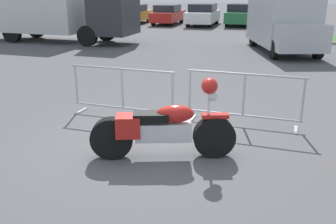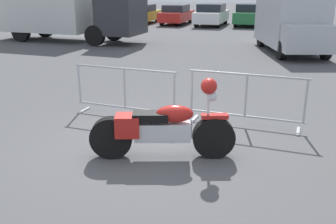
{
  "view_description": "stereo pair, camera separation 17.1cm",
  "coord_description": "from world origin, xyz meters",
  "px_view_note": "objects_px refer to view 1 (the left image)",
  "views": [
    {
      "loc": [
        1.52,
        -5.88,
        2.68
      ],
      "look_at": [
        0.35,
        0.01,
        0.65
      ],
      "focal_mm": 40.0,
      "sensor_mm": 36.0,
      "label": 1
    },
    {
      "loc": [
        1.68,
        -5.84,
        2.68
      ],
      "look_at": [
        0.35,
        0.01,
        0.65
      ],
      "focal_mm": 40.0,
      "sensor_mm": 36.0,
      "label": 2
    }
  ],
  "objects_px": {
    "crowd_barrier_far": "(244,98)",
    "delivery_van": "(283,22)",
    "crowd_barrier_near": "(122,92)",
    "parked_car_black": "(101,13)",
    "box_truck": "(51,8)",
    "parked_car_white": "(203,14)",
    "parked_car_green": "(241,14)",
    "parked_car_red": "(168,14)",
    "motorcycle": "(163,128)",
    "parked_car_yellow": "(134,14)"
  },
  "relations": [
    {
      "from": "crowd_barrier_far",
      "to": "delivery_van",
      "type": "relative_size",
      "value": 0.44
    },
    {
      "from": "crowd_barrier_near",
      "to": "crowd_barrier_far",
      "type": "relative_size",
      "value": 1.0
    },
    {
      "from": "crowd_barrier_near",
      "to": "parked_car_black",
      "type": "height_order",
      "value": "parked_car_black"
    },
    {
      "from": "box_truck",
      "to": "parked_car_white",
      "type": "relative_size",
      "value": 1.73
    },
    {
      "from": "parked_car_green",
      "to": "parked_car_red",
      "type": "bearing_deg",
      "value": 96.39
    },
    {
      "from": "box_truck",
      "to": "parked_car_green",
      "type": "height_order",
      "value": "box_truck"
    },
    {
      "from": "motorcycle",
      "to": "parked_car_yellow",
      "type": "distance_m",
      "value": 23.32
    },
    {
      "from": "crowd_barrier_far",
      "to": "parked_car_green",
      "type": "height_order",
      "value": "parked_car_green"
    },
    {
      "from": "motorcycle",
      "to": "delivery_van",
      "type": "distance_m",
      "value": 11.7
    },
    {
      "from": "motorcycle",
      "to": "delivery_van",
      "type": "height_order",
      "value": "delivery_van"
    },
    {
      "from": "crowd_barrier_near",
      "to": "parked_car_yellow",
      "type": "distance_m",
      "value": 21.24
    },
    {
      "from": "crowd_barrier_far",
      "to": "box_truck",
      "type": "relative_size",
      "value": 0.29
    },
    {
      "from": "parked_car_yellow",
      "to": "crowd_barrier_near",
      "type": "bearing_deg",
      "value": -159.87
    },
    {
      "from": "motorcycle",
      "to": "crowd_barrier_far",
      "type": "relative_size",
      "value": 1.01
    },
    {
      "from": "parked_car_yellow",
      "to": "parked_car_red",
      "type": "relative_size",
      "value": 0.98
    },
    {
      "from": "box_truck",
      "to": "parked_car_green",
      "type": "xyz_separation_m",
      "value": [
        9.16,
        10.05,
        -0.87
      ]
    },
    {
      "from": "delivery_van",
      "to": "parked_car_yellow",
      "type": "distance_m",
      "value": 14.64
    },
    {
      "from": "motorcycle",
      "to": "parked_car_green",
      "type": "bearing_deg",
      "value": 74.34
    },
    {
      "from": "parked_car_green",
      "to": "motorcycle",
      "type": "bearing_deg",
      "value": -177.7
    },
    {
      "from": "motorcycle",
      "to": "crowd_barrier_far",
      "type": "distance_m",
      "value": 2.19
    },
    {
      "from": "box_truck",
      "to": "parked_car_white",
      "type": "height_order",
      "value": "box_truck"
    },
    {
      "from": "parked_car_red",
      "to": "parked_car_white",
      "type": "bearing_deg",
      "value": -94.08
    },
    {
      "from": "motorcycle",
      "to": "parked_car_red",
      "type": "xyz_separation_m",
      "value": [
        -4.32,
        22.11,
        0.2
      ]
    },
    {
      "from": "crowd_barrier_far",
      "to": "parked_car_red",
      "type": "xyz_separation_m",
      "value": [
        -5.58,
        20.32,
        0.15
      ]
    },
    {
      "from": "parked_car_yellow",
      "to": "parked_car_red",
      "type": "xyz_separation_m",
      "value": [
        2.61,
        -0.15,
        0.01
      ]
    },
    {
      "from": "crowd_barrier_far",
      "to": "parked_car_yellow",
      "type": "distance_m",
      "value": 22.05
    },
    {
      "from": "parked_car_red",
      "to": "parked_car_yellow",
      "type": "bearing_deg",
      "value": 91.29
    },
    {
      "from": "box_truck",
      "to": "crowd_barrier_far",
      "type": "bearing_deg",
      "value": -40.96
    },
    {
      "from": "box_truck",
      "to": "parked_car_red",
      "type": "distance_m",
      "value": 10.68
    },
    {
      "from": "crowd_barrier_near",
      "to": "parked_car_green",
      "type": "xyz_separation_m",
      "value": [
        2.16,
        20.48,
        0.21
      ]
    },
    {
      "from": "parked_car_green",
      "to": "parked_car_white",
      "type": "bearing_deg",
      "value": 106.73
    },
    {
      "from": "parked_car_yellow",
      "to": "parked_car_red",
      "type": "distance_m",
      "value": 2.62
    },
    {
      "from": "crowd_barrier_far",
      "to": "box_truck",
      "type": "xyz_separation_m",
      "value": [
        -9.51,
        10.43,
        1.08
      ]
    },
    {
      "from": "motorcycle",
      "to": "parked_car_white",
      "type": "height_order",
      "value": "parked_car_white"
    },
    {
      "from": "delivery_van",
      "to": "parked_car_yellow",
      "type": "xyz_separation_m",
      "value": [
        -9.73,
        10.93,
        -0.55
      ]
    },
    {
      "from": "parked_car_black",
      "to": "crowd_barrier_far",
      "type": "bearing_deg",
      "value": -147.59
    },
    {
      "from": "motorcycle",
      "to": "parked_car_red",
      "type": "height_order",
      "value": "parked_car_red"
    },
    {
      "from": "crowd_barrier_far",
      "to": "parked_car_green",
      "type": "xyz_separation_m",
      "value": [
        -0.35,
        20.48,
        0.21
      ]
    },
    {
      "from": "crowd_barrier_far",
      "to": "parked_car_white",
      "type": "bearing_deg",
      "value": 98.48
    },
    {
      "from": "parked_car_green",
      "to": "crowd_barrier_far",
      "type": "bearing_deg",
      "value": -174.38
    },
    {
      "from": "crowd_barrier_far",
      "to": "parked_car_green",
      "type": "bearing_deg",
      "value": 90.99
    },
    {
      "from": "motorcycle",
      "to": "parked_car_green",
      "type": "xyz_separation_m",
      "value": [
        0.9,
        22.27,
        0.25
      ]
    },
    {
      "from": "crowd_barrier_near",
      "to": "motorcycle",
      "type": "bearing_deg",
      "value": -54.94
    },
    {
      "from": "delivery_van",
      "to": "parked_car_white",
      "type": "relative_size",
      "value": 1.16
    },
    {
      "from": "parked_car_black",
      "to": "parked_car_white",
      "type": "height_order",
      "value": "parked_car_white"
    },
    {
      "from": "parked_car_black",
      "to": "parked_car_green",
      "type": "distance_m",
      "value": 10.46
    },
    {
      "from": "parked_car_white",
      "to": "parked_car_red",
      "type": "bearing_deg",
      "value": 85.92
    },
    {
      "from": "parked_car_red",
      "to": "parked_car_white",
      "type": "relative_size",
      "value": 0.93
    },
    {
      "from": "crowd_barrier_near",
      "to": "delivery_van",
      "type": "xyz_separation_m",
      "value": [
        4.06,
        9.54,
        0.69
      ]
    },
    {
      "from": "delivery_van",
      "to": "parked_car_green",
      "type": "relative_size",
      "value": 1.16
    }
  ]
}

